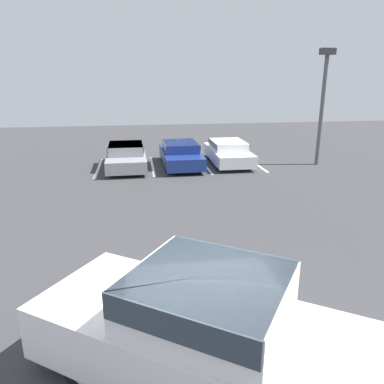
{
  "coord_description": "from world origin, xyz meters",
  "views": [
    {
      "loc": [
        -0.97,
        -4.8,
        4.37
      ],
      "look_at": [
        0.63,
        5.84,
        1.0
      ],
      "focal_mm": 35.0,
      "sensor_mm": 36.0,
      "label": 1
    }
  ],
  "objects_px": {
    "parked_sedan_b": "(181,153)",
    "parked_sedan_c": "(228,152)",
    "light_post": "(323,96)",
    "pickup_truck": "(227,339)",
    "parked_sedan_a": "(126,155)"
  },
  "relations": [
    {
      "from": "parked_sedan_a",
      "to": "parked_sedan_b",
      "type": "height_order",
      "value": "parked_sedan_b"
    },
    {
      "from": "parked_sedan_b",
      "to": "light_post",
      "type": "relative_size",
      "value": 0.77
    },
    {
      "from": "pickup_truck",
      "to": "light_post",
      "type": "relative_size",
      "value": 1.06
    },
    {
      "from": "parked_sedan_b",
      "to": "light_post",
      "type": "distance_m",
      "value": 7.48
    },
    {
      "from": "pickup_truck",
      "to": "light_post",
      "type": "xyz_separation_m",
      "value": [
        7.97,
        13.38,
        2.5
      ]
    },
    {
      "from": "light_post",
      "to": "pickup_truck",
      "type": "bearing_deg",
      "value": -120.8
    },
    {
      "from": "parked_sedan_b",
      "to": "parked_sedan_c",
      "type": "xyz_separation_m",
      "value": [
        2.49,
        0.19,
        -0.02
      ]
    },
    {
      "from": "parked_sedan_b",
      "to": "parked_sedan_c",
      "type": "height_order",
      "value": "parked_sedan_b"
    },
    {
      "from": "parked_sedan_a",
      "to": "parked_sedan_c",
      "type": "bearing_deg",
      "value": 91.32
    },
    {
      "from": "pickup_truck",
      "to": "parked_sedan_a",
      "type": "height_order",
      "value": "pickup_truck"
    },
    {
      "from": "pickup_truck",
      "to": "parked_sedan_c",
      "type": "height_order",
      "value": "pickup_truck"
    },
    {
      "from": "pickup_truck",
      "to": "parked_sedan_a",
      "type": "xyz_separation_m",
      "value": [
        -1.63,
        14.07,
        -0.27
      ]
    },
    {
      "from": "pickup_truck",
      "to": "parked_sedan_b",
      "type": "relative_size",
      "value": 1.38
    },
    {
      "from": "pickup_truck",
      "to": "parked_sedan_a",
      "type": "distance_m",
      "value": 14.17
    },
    {
      "from": "pickup_truck",
      "to": "parked_sedan_b",
      "type": "xyz_separation_m",
      "value": [
        1.05,
        14.07,
        -0.26
      ]
    }
  ]
}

